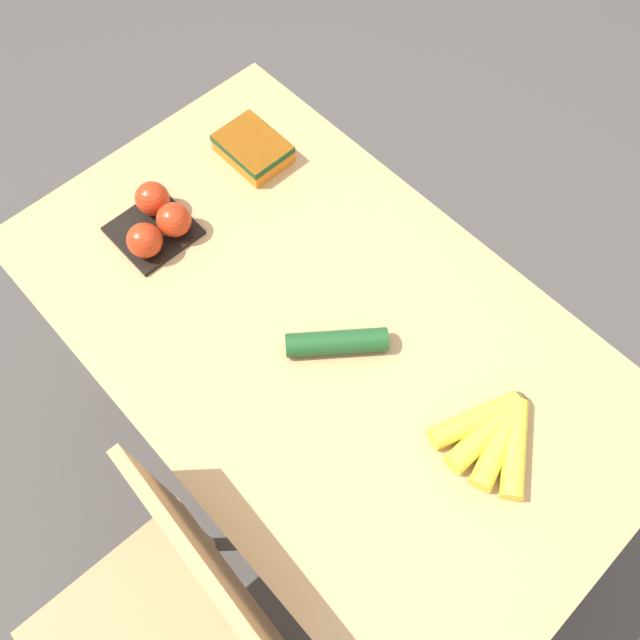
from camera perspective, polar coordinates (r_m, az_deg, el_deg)
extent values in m
plane|color=#4C4742|center=(1.91, 0.00, -10.69)|extent=(12.00, 12.00, 0.00)
cube|color=tan|center=(1.21, 0.00, -0.96)|extent=(1.26, 0.75, 0.03)
cylinder|color=tan|center=(1.63, 23.08, -13.14)|extent=(0.06, 0.06, 0.73)
cylinder|color=tan|center=(1.88, -5.07, 11.52)|extent=(0.06, 0.06, 0.73)
cylinder|color=tan|center=(1.75, -20.77, -0.35)|extent=(0.06, 0.06, 0.73)
cube|color=tan|center=(1.15, -9.52, -21.63)|extent=(0.39, 0.04, 0.48)
cylinder|color=tan|center=(1.71, -21.48, -25.19)|extent=(0.04, 0.04, 0.44)
cylinder|color=tan|center=(1.66, -11.35, -18.64)|extent=(0.04, 0.04, 0.44)
sphere|color=brown|center=(1.17, 17.58, -7.12)|extent=(0.04, 0.04, 0.04)
cylinder|color=yellow|center=(1.14, 14.01, -8.89)|extent=(0.09, 0.17, 0.04)
cylinder|color=yellow|center=(1.14, 14.88, -9.96)|extent=(0.04, 0.17, 0.04)
cylinder|color=yellow|center=(1.14, 16.03, -10.73)|extent=(0.09, 0.18, 0.04)
cylinder|color=yellow|center=(1.14, 17.35, -11.12)|extent=(0.13, 0.16, 0.04)
cube|color=black|center=(1.35, -14.99, 7.89)|extent=(0.15, 0.15, 0.01)
sphere|color=red|center=(1.30, -13.21, 8.91)|extent=(0.07, 0.07, 0.07)
sphere|color=red|center=(1.34, -15.07, 10.66)|extent=(0.07, 0.07, 0.07)
sphere|color=red|center=(1.29, -15.74, 7.02)|extent=(0.07, 0.07, 0.07)
cube|color=orange|center=(1.42, -6.13, 15.31)|extent=(0.15, 0.11, 0.05)
cube|color=#19471E|center=(1.41, -6.19, 15.72)|extent=(0.15, 0.11, 0.02)
cylinder|color=#1E5123|center=(1.16, 1.54, -2.06)|extent=(0.15, 0.18, 0.05)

